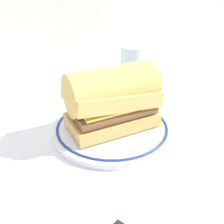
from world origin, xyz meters
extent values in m
plane|color=white|center=(0.00, 0.00, 0.00)|extent=(1.50, 1.50, 0.00)
cylinder|color=white|center=(-0.03, -0.01, 0.01)|extent=(0.25, 0.25, 0.01)
torus|color=navy|center=(-0.03, -0.01, 0.01)|extent=(0.23, 0.23, 0.01)
cube|color=#DEB461|center=(-0.03, -0.01, 0.03)|extent=(0.18, 0.10, 0.03)
cylinder|color=brown|center=(-0.03, -0.05, 0.05)|extent=(0.16, 0.03, 0.02)
cylinder|color=brown|center=(-0.03, -0.02, 0.05)|extent=(0.16, 0.03, 0.02)
cylinder|color=brown|center=(-0.03, 0.00, 0.05)|extent=(0.16, 0.03, 0.02)
cylinder|color=brown|center=(-0.03, 0.03, 0.05)|extent=(0.16, 0.03, 0.02)
cube|color=#EFC64C|center=(-0.03, -0.01, 0.07)|extent=(0.15, 0.10, 0.01)
cube|color=#E4BB64|center=(-0.03, -0.01, 0.08)|extent=(0.18, 0.10, 0.05)
cylinder|color=#DAB55E|center=(-0.03, -0.01, 0.10)|extent=(0.18, 0.09, 0.08)
cylinder|color=silver|center=(0.13, 0.17, 0.06)|extent=(0.07, 0.07, 0.12)
cylinder|color=gold|center=(0.13, 0.17, 0.02)|extent=(0.06, 0.06, 0.04)
cube|color=silver|center=(-0.08, -0.20, 0.00)|extent=(0.10, 0.06, 0.01)
camera|label=1|loc=(-0.25, -0.43, 0.31)|focal=43.23mm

